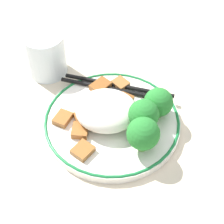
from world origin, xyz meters
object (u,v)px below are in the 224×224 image
(broccoli_back_left, at_px, (143,134))
(broccoli_back_center, at_px, (144,115))
(plate, at_px, (112,122))
(chopsticks, at_px, (118,88))
(drinking_glass, at_px, (46,54))
(broccoli_back_right, at_px, (158,103))

(broccoli_back_left, relative_size, broccoli_back_center, 1.02)
(broccoli_back_left, bearing_deg, plate, -46.25)
(broccoli_back_left, height_order, chopsticks, broccoli_back_left)
(plate, height_order, drinking_glass, drinking_glass)
(broccoli_back_left, xyz_separation_m, chopsticks, (0.05, -0.13, -0.03))
(broccoli_back_left, bearing_deg, broccoli_back_right, -108.23)
(broccoli_back_left, xyz_separation_m, broccoli_back_right, (-0.02, -0.07, -0.01))
(plate, relative_size, broccoli_back_center, 3.82)
(plate, distance_m, broccoli_back_center, 0.07)
(chopsticks, xyz_separation_m, drinking_glass, (0.14, -0.05, 0.02))
(broccoli_back_center, bearing_deg, drinking_glass, -37.42)
(broccoli_back_center, bearing_deg, plate, -16.39)
(plate, xyz_separation_m, broccoli_back_center, (-0.05, 0.02, 0.04))
(broccoli_back_center, bearing_deg, broccoli_back_left, 90.15)
(chopsticks, bearing_deg, broccoli_back_right, 142.01)
(broccoli_back_right, bearing_deg, plate, 13.76)
(chopsticks, bearing_deg, plate, 85.90)
(drinking_glass, bearing_deg, broccoli_back_right, 152.63)
(plate, bearing_deg, broccoli_back_left, 133.75)
(broccoli_back_left, height_order, broccoli_back_center, broccoli_back_left)
(broccoli_back_center, distance_m, broccoli_back_right, 0.04)
(broccoli_back_right, relative_size, drinking_glass, 0.64)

